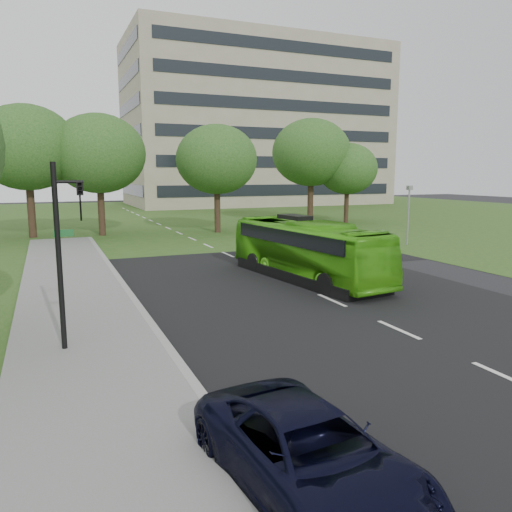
# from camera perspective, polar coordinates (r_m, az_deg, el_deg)

# --- Properties ---
(ground) EXTENTS (160.00, 160.00, 0.00)m
(ground) POSITION_cam_1_polar(r_m,az_deg,el_deg) (17.95, 11.98, -6.49)
(ground) COLOR black
(ground) RESTS_ON ground
(street_surfaces) EXTENTS (120.00, 120.00, 0.15)m
(street_surfaces) POSITION_cam_1_polar(r_m,az_deg,el_deg) (38.41, -8.15, 2.09)
(street_surfaces) COLOR black
(street_surfaces) RESTS_ON ground
(office_building) EXTENTS (40.10, 20.10, 25.00)m
(office_building) POSITION_cam_1_polar(r_m,az_deg,el_deg) (82.87, -0.01, 14.69)
(office_building) COLOR gray
(office_building) RESTS_ON ground
(tree_park_a) EXTENTS (7.50, 7.50, 9.96)m
(tree_park_a) POSITION_cam_1_polar(r_m,az_deg,el_deg) (41.74, -24.73, 11.17)
(tree_park_a) COLOR black
(tree_park_a) RESTS_ON ground
(tree_park_b) EXTENTS (7.21, 7.21, 9.45)m
(tree_park_b) POSITION_cam_1_polar(r_m,az_deg,el_deg) (41.20, -17.55, 11.08)
(tree_park_b) COLOR black
(tree_park_b) RESTS_ON ground
(tree_park_c) EXTENTS (6.64, 6.64, 8.82)m
(tree_park_c) POSITION_cam_1_polar(r_m,az_deg,el_deg) (41.52, -4.51, 10.93)
(tree_park_c) COLOR black
(tree_park_c) RESTS_ON ground
(tree_park_d) EXTENTS (7.67, 7.67, 10.15)m
(tree_park_d) POSITION_cam_1_polar(r_m,az_deg,el_deg) (49.91, 6.33, 11.66)
(tree_park_d) COLOR black
(tree_park_d) RESTS_ON ground
(tree_park_e) EXTENTS (5.87, 5.87, 7.83)m
(tree_park_e) POSITION_cam_1_polar(r_m,az_deg,el_deg) (50.52, 10.41, 9.77)
(tree_park_e) COLOR black
(tree_park_e) RESTS_ON ground
(bus) EXTENTS (3.54, 9.98, 2.72)m
(bus) POSITION_cam_1_polar(r_m,az_deg,el_deg) (23.14, 5.78, 0.67)
(bus) COLOR #48B216
(bus) RESTS_ON ground
(sedan) EXTENTS (4.43, 1.82, 1.43)m
(sedan) POSITION_cam_1_polar(r_m,az_deg,el_deg) (28.18, 7.19, 0.88)
(sedan) COLOR #A5A5A9
(sedan) RESTS_ON ground
(suv) EXTENTS (2.60, 4.85, 1.29)m
(suv) POSITION_cam_1_polar(r_m,az_deg,el_deg) (8.20, 6.05, -21.50)
(suv) COLOR black
(suv) RESTS_ON ground
(traffic_light) EXTENTS (0.83, 0.22, 5.16)m
(traffic_light) POSITION_cam_1_polar(r_m,az_deg,el_deg) (14.15, -21.04, 1.37)
(traffic_light) COLOR black
(traffic_light) RESTS_ON ground
(camera_pole) EXTENTS (0.36, 0.32, 4.05)m
(camera_pole) POSITION_cam_1_polar(r_m,az_deg,el_deg) (35.59, 17.05, 5.38)
(camera_pole) COLOR gray
(camera_pole) RESTS_ON ground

